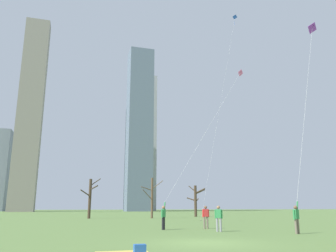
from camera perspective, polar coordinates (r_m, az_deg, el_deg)
name	(u,v)px	position (r m, az deg, el deg)	size (l,w,h in m)	color
ground_plane	(206,243)	(15.73, 6.44, -19.03)	(400.00, 400.00, 0.00)	#5B7A3D
kite_flyer_foreground_left_pink	(177,191)	(25.79, 1.50, -10.90)	(12.73, 10.34, 17.40)	black
kite_flyer_midfield_center_purple	(300,170)	(23.81, 21.44, -6.99)	(9.17, 6.83, 18.73)	#726656
bystander_far_off_by_trees	(206,216)	(25.57, 6.40, -14.85)	(0.50, 0.25, 1.62)	#726656
bystander_watching_nearby	(219,217)	(22.66, 8.55, -14.96)	(0.44, 0.36, 1.62)	gray
distant_kite_drifting_right_blue	(230,47)	(48.83, 10.42, 13.04)	(7.40, 2.72, 28.61)	blue
picnic_spot	(133,251)	(12.18, -5.99, -20.23)	(1.80, 1.40, 0.31)	#D8BF4C
bare_tree_leftmost	(152,197)	(48.90, -2.76, -11.88)	(3.06, 1.17, 5.61)	brown
bare_tree_right_of_center	(90,197)	(48.87, -13.05, -11.65)	(2.78, 1.38, 5.49)	#423326
bare_tree_left_of_center	(196,199)	(56.85, 4.72, -12.24)	(3.17, 2.64, 5.00)	#423326
skyline_tall_tower	(141,142)	(149.34, -4.56, -2.65)	(11.49, 10.72, 59.21)	#B2B2B7
skyline_wide_slab	(139,127)	(131.39, -4.86, -0.23)	(9.43, 8.42, 63.30)	slate
skyline_short_annex	(30,111)	(128.95, -22.22, 2.38)	(8.29, 6.03, 69.26)	gray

